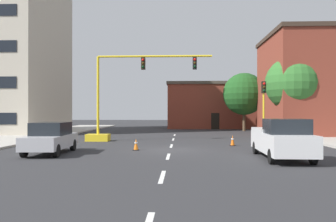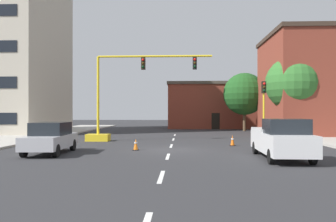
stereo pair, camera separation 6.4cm
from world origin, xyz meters
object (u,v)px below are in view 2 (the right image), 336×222
tree_right_far (244,94)px  sedan_silver_near_left (51,138)px  traffic_light_pole_right (264,97)px  traffic_cone_roadside_a (136,144)px  traffic_signal_gantry (115,112)px  traffic_cone_roadside_b (233,140)px  tree_right_mid (293,83)px  pickup_truck_white (281,139)px

tree_right_far → sedan_silver_near_left: 27.88m
traffic_light_pole_right → traffic_cone_roadside_a: (-9.41, -7.27, -3.18)m
tree_right_far → traffic_cone_roadside_a: tree_right_far is taller
traffic_signal_gantry → traffic_cone_roadside_b: 9.68m
traffic_cone_roadside_a → sedan_silver_near_left: bearing=-157.5°
tree_right_far → traffic_cone_roadside_b: size_ratio=9.68×
traffic_light_pole_right → tree_right_mid: size_ratio=0.64×
tree_right_mid → sedan_silver_near_left: (-17.58, -13.32, -4.08)m
tree_right_far → tree_right_mid: (2.65, -9.93, 0.43)m
traffic_signal_gantry → tree_right_mid: bearing=17.9°
pickup_truck_white → tree_right_mid: bearing=70.1°
sedan_silver_near_left → traffic_cone_roadside_a: 4.90m
traffic_signal_gantry → tree_right_far: bearing=49.0°
tree_right_mid → pickup_truck_white: 16.37m
tree_right_mid → traffic_cone_roadside_b: size_ratio=10.18×
traffic_light_pole_right → traffic_cone_roadside_a: size_ratio=6.75×
sedan_silver_near_left → traffic_signal_gantry: bearing=77.0°
traffic_light_pole_right → traffic_cone_roadside_b: size_ratio=6.52×
tree_right_far → tree_right_mid: bearing=-75.1°
pickup_truck_white → traffic_signal_gantry: bearing=136.1°
traffic_light_pole_right → traffic_cone_roadside_a: traffic_light_pole_right is taller
sedan_silver_near_left → pickup_truck_white: bearing=-7.5°
pickup_truck_white → traffic_cone_roadside_a: (-7.69, 3.47, -0.63)m
tree_right_mid → tree_right_far: bearing=104.9°
traffic_light_pole_right → tree_right_mid: tree_right_mid is taller
traffic_light_pole_right → traffic_cone_roadside_b: (-3.15, -4.28, -3.17)m
traffic_light_pole_right → traffic_cone_roadside_b: traffic_light_pole_right is taller
tree_right_mid → pickup_truck_white: tree_right_mid is taller
pickup_truck_white → traffic_cone_roadside_a: pickup_truck_white is taller
sedan_silver_near_left → traffic_cone_roadside_a: bearing=22.5°
traffic_light_pole_right → tree_right_mid: (3.67, 4.19, 1.44)m
traffic_signal_gantry → traffic_light_pole_right: (12.00, 0.86, 1.23)m
sedan_silver_near_left → traffic_cone_roadside_b: bearing=24.3°
traffic_cone_roadside_a → traffic_light_pole_right: bearing=37.7°
tree_right_mid → traffic_cone_roadside_a: tree_right_mid is taller
traffic_light_pole_right → pickup_truck_white: size_ratio=0.88×
tree_right_far → tree_right_mid: tree_right_mid is taller
traffic_cone_roadside_b → traffic_light_pole_right: bearing=53.7°
traffic_cone_roadside_a → tree_right_far: bearing=64.0°
traffic_light_pole_right → pickup_truck_white: 11.17m
traffic_signal_gantry → traffic_cone_roadside_b: bearing=-21.1°
traffic_light_pole_right → traffic_cone_roadside_b: 6.19m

